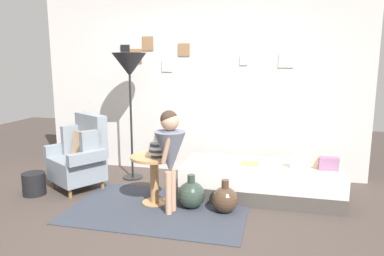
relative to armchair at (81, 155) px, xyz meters
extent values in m
plane|color=#423833|center=(1.32, -0.85, -0.44)|extent=(12.00, 12.00, 0.00)
cube|color=silver|center=(1.32, 1.10, 0.86)|extent=(4.80, 0.10, 2.60)
cube|color=olive|center=(1.12, 1.04, 1.38)|extent=(0.17, 0.02, 0.18)
cube|color=gray|center=(1.12, 1.04, 1.38)|extent=(0.13, 0.01, 0.14)
cube|color=white|center=(1.99, 1.04, 1.23)|extent=(0.11, 0.02, 0.13)
cube|color=#60605B|center=(1.99, 1.04, 1.23)|extent=(0.09, 0.01, 0.10)
cube|color=black|center=(0.21, 1.04, 1.41)|extent=(0.14, 0.02, 0.10)
cube|color=slate|center=(0.21, 1.04, 1.41)|extent=(0.11, 0.01, 0.08)
cube|color=white|center=(2.57, 1.04, 1.22)|extent=(0.20, 0.02, 0.18)
cube|color=#595953|center=(2.57, 1.04, 1.22)|extent=(0.16, 0.01, 0.14)
cube|color=white|center=(0.87, 1.04, 1.15)|extent=(0.16, 0.02, 0.17)
cube|color=slate|center=(0.87, 1.04, 1.15)|extent=(0.12, 0.01, 0.13)
cube|color=olive|center=(0.57, 1.04, 1.47)|extent=(0.17, 0.02, 0.20)
cube|color=gray|center=(0.57, 1.04, 1.47)|extent=(0.13, 0.01, 0.16)
cube|color=olive|center=(0.38, 1.04, 1.29)|extent=(0.19, 0.02, 0.21)
cube|color=slate|center=(0.38, 1.04, 1.29)|extent=(0.14, 0.01, 0.16)
cube|color=#333842|center=(1.22, -0.44, -0.43)|extent=(1.99, 1.30, 0.01)
cylinder|color=olive|center=(-0.36, -0.12, -0.38)|extent=(0.04, 0.04, 0.12)
cylinder|color=olive|center=(0.05, -0.38, -0.38)|extent=(0.04, 0.04, 0.12)
cylinder|color=olive|center=(-0.12, 0.26, -0.38)|extent=(0.04, 0.04, 0.12)
cylinder|color=olive|center=(0.29, 0.00, -0.38)|extent=(0.04, 0.04, 0.12)
cube|color=gray|center=(-0.04, -0.06, -0.17)|extent=(0.81, 0.79, 0.30)
cube|color=gray|center=(0.08, 0.14, 0.26)|extent=(0.58, 0.44, 0.55)
cube|color=gray|center=(-0.21, 0.16, 0.17)|extent=(0.23, 0.30, 0.39)
cube|color=gray|center=(0.24, -0.11, 0.17)|extent=(0.23, 0.30, 0.39)
cube|color=gray|center=(-0.33, 0.10, 0.05)|extent=(0.34, 0.48, 0.14)
cube|color=gray|center=(0.23, -0.25, 0.05)|extent=(0.34, 0.48, 0.14)
cube|color=tan|center=(0.01, 0.02, 0.14)|extent=(0.39, 0.33, 0.33)
cube|color=#4C4742|center=(2.32, 0.23, -0.35)|extent=(1.90, 0.81, 0.18)
cube|color=white|center=(2.32, 0.23, -0.15)|extent=(1.90, 0.81, 0.22)
cube|color=gray|center=(3.09, 0.22, 0.04)|extent=(0.22, 0.13, 0.15)
cube|color=beige|center=(2.89, 0.31, 0.05)|extent=(0.22, 0.14, 0.18)
cube|color=beige|center=(2.76, 0.20, 0.04)|extent=(0.22, 0.13, 0.16)
cylinder|color=tan|center=(1.12, -0.29, -0.43)|extent=(0.30, 0.30, 0.02)
cylinder|color=tan|center=(1.12, -0.29, -0.15)|extent=(0.10, 0.10, 0.53)
cylinder|color=tan|center=(1.12, -0.29, 0.13)|extent=(0.54, 0.54, 0.03)
cylinder|color=#2D384C|center=(1.17, -0.32, 0.16)|extent=(0.15, 0.15, 0.03)
cylinder|color=silver|center=(1.17, -0.32, 0.19)|extent=(0.17, 0.17, 0.03)
cylinder|color=#2D384C|center=(1.17, -0.32, 0.22)|extent=(0.19, 0.19, 0.03)
cylinder|color=silver|center=(1.17, -0.32, 0.25)|extent=(0.19, 0.19, 0.03)
cylinder|color=#2D384C|center=(1.17, -0.32, 0.28)|extent=(0.17, 0.17, 0.03)
cylinder|color=silver|center=(1.17, -0.32, 0.31)|extent=(0.15, 0.15, 0.03)
cylinder|color=silver|center=(1.17, -0.32, 0.36)|extent=(0.07, 0.07, 0.06)
cylinder|color=black|center=(0.49, 0.52, -0.43)|extent=(0.28, 0.28, 0.02)
cylinder|color=black|center=(0.49, 0.52, 0.41)|extent=(0.03, 0.03, 1.67)
cone|color=#232328|center=(0.49, 0.52, 1.17)|extent=(0.47, 0.47, 0.32)
cylinder|color=tan|center=(1.37, -0.56, -0.20)|extent=(0.07, 0.07, 0.49)
cylinder|color=tan|center=(1.39, -0.46, -0.20)|extent=(0.07, 0.07, 0.49)
cone|color=slate|center=(1.38, -0.51, 0.25)|extent=(0.34, 0.34, 0.46)
cylinder|color=slate|center=(1.38, -0.51, 0.40)|extent=(0.17, 0.17, 0.18)
cylinder|color=tan|center=(1.38, -0.63, 0.31)|extent=(0.14, 0.07, 0.31)
cylinder|color=tan|center=(1.42, -0.40, 0.31)|extent=(0.14, 0.07, 0.31)
sphere|color=tan|center=(1.38, -0.51, 0.59)|extent=(0.20, 0.20, 0.20)
sphere|color=#38281E|center=(1.37, -0.51, 0.61)|extent=(0.19, 0.19, 0.19)
cube|color=tan|center=(2.18, 0.22, -0.02)|extent=(0.24, 0.19, 0.03)
sphere|color=#2D3D33|center=(1.57, -0.32, -0.28)|extent=(0.31, 0.31, 0.31)
cylinder|color=#2D3D33|center=(1.57, -0.32, -0.09)|extent=(0.09, 0.09, 0.09)
sphere|color=#473323|center=(1.96, -0.35, -0.29)|extent=(0.29, 0.29, 0.29)
cylinder|color=#473323|center=(1.96, -0.35, -0.11)|extent=(0.08, 0.08, 0.09)
cylinder|color=black|center=(-0.45, -0.38, -0.30)|extent=(0.28, 0.28, 0.28)
camera|label=1|loc=(2.49, -4.09, 1.21)|focal=33.64mm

